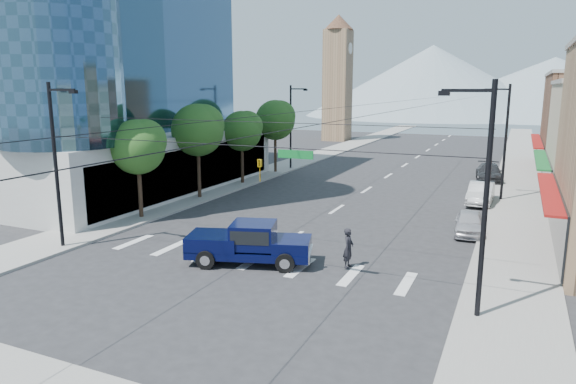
% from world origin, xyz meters
% --- Properties ---
extents(ground, '(160.00, 160.00, 0.00)m').
position_xyz_m(ground, '(0.00, 0.00, 0.00)').
color(ground, '#28282B').
rests_on(ground, ground).
extents(sidewalk_left, '(4.00, 120.00, 0.15)m').
position_xyz_m(sidewalk_left, '(-12.00, 40.00, 0.07)').
color(sidewalk_left, gray).
rests_on(sidewalk_left, ground).
extents(sidewalk_right, '(4.00, 120.00, 0.15)m').
position_xyz_m(sidewalk_right, '(12.00, 40.00, 0.07)').
color(sidewalk_right, gray).
rests_on(sidewalk_right, ground).
extents(office_tower, '(29.50, 27.00, 30.00)m').
position_xyz_m(office_tower, '(-26.26, 13.85, 14.45)').
color(office_tower, '#B7B7B2').
rests_on(office_tower, ground).
extents(clock_tower, '(4.80, 4.80, 20.40)m').
position_xyz_m(clock_tower, '(-16.50, 62.00, 10.64)').
color(clock_tower, '#8C6B4C').
rests_on(clock_tower, ground).
extents(mountain_left, '(80.00, 80.00, 22.00)m').
position_xyz_m(mountain_left, '(-15.00, 150.00, 11.00)').
color(mountain_left, gray).
rests_on(mountain_left, ground).
extents(mountain_right, '(90.00, 90.00, 18.00)m').
position_xyz_m(mountain_right, '(20.00, 160.00, 9.00)').
color(mountain_right, gray).
rests_on(mountain_right, ground).
extents(tree_near, '(3.65, 3.64, 6.71)m').
position_xyz_m(tree_near, '(-11.07, 6.10, 4.99)').
color(tree_near, black).
rests_on(tree_near, ground).
extents(tree_midnear, '(4.09, 4.09, 7.52)m').
position_xyz_m(tree_midnear, '(-11.07, 13.10, 5.59)').
color(tree_midnear, black).
rests_on(tree_midnear, ground).
extents(tree_midfar, '(3.65, 3.64, 6.71)m').
position_xyz_m(tree_midfar, '(-11.07, 20.10, 4.99)').
color(tree_midfar, black).
rests_on(tree_midfar, ground).
extents(tree_far, '(4.09, 4.09, 7.52)m').
position_xyz_m(tree_far, '(-11.07, 27.10, 5.59)').
color(tree_far, black).
rests_on(tree_far, ground).
extents(signal_rig, '(21.80, 0.20, 9.00)m').
position_xyz_m(signal_rig, '(0.19, -1.00, 4.64)').
color(signal_rig, black).
rests_on(signal_rig, ground).
extents(lamp_pole_nw, '(2.00, 0.25, 9.00)m').
position_xyz_m(lamp_pole_nw, '(-10.67, 30.00, 4.94)').
color(lamp_pole_nw, black).
rests_on(lamp_pole_nw, ground).
extents(lamp_pole_ne, '(2.00, 0.25, 9.00)m').
position_xyz_m(lamp_pole_ne, '(10.67, 22.00, 4.94)').
color(lamp_pole_ne, black).
rests_on(lamp_pole_ne, ground).
extents(pickup_truck, '(6.62, 3.95, 2.12)m').
position_xyz_m(pickup_truck, '(-0.22, 1.01, 1.10)').
color(pickup_truck, '#070B35').
rests_on(pickup_truck, ground).
extents(pedestrian, '(0.48, 0.73, 1.98)m').
position_xyz_m(pedestrian, '(4.52, 2.52, 0.99)').
color(pedestrian, black).
rests_on(pedestrian, ground).
extents(parked_car_near, '(2.03, 4.30, 1.42)m').
position_xyz_m(parked_car_near, '(9.40, 11.14, 0.71)').
color(parked_car_near, silver).
rests_on(parked_car_near, ground).
extents(parked_car_mid, '(1.81, 4.97, 1.63)m').
position_xyz_m(parked_car_mid, '(9.40, 20.26, 0.81)').
color(parked_car_mid, silver).
rests_on(parked_car_mid, ground).
extents(parked_car_far, '(2.85, 5.83, 1.63)m').
position_xyz_m(parked_car_far, '(9.40, 30.92, 0.82)').
color(parked_car_far, '#323234').
rests_on(parked_car_far, ground).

